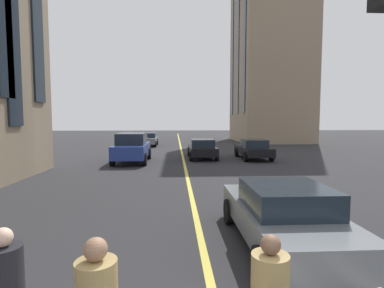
# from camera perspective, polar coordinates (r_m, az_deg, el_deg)

# --- Properties ---
(lane_centre_line) EXTENTS (80.00, 0.16, 0.01)m
(lane_centre_line) POSITION_cam_1_polar(r_m,az_deg,el_deg) (21.68, -1.72, -2.62)
(lane_centre_line) COLOR #D8C64C
(lane_centre_line) RESTS_ON ground_plane
(car_black_oncoming) EXTENTS (4.40, 1.95, 1.37)m
(car_black_oncoming) POSITION_cam_1_polar(r_m,az_deg,el_deg) (21.40, 11.57, -0.92)
(car_black_oncoming) COLOR black
(car_black_oncoming) RESTS_ON ground_plane
(car_grey_trailing) EXTENTS (4.40, 1.95, 1.37)m
(car_grey_trailing) POSITION_cam_1_polar(r_m,az_deg,el_deg) (6.78, 16.95, -12.72)
(car_grey_trailing) COLOR slate
(car_grey_trailing) RESTS_ON ground_plane
(car_black_parked_b) EXTENTS (4.40, 1.95, 1.37)m
(car_black_parked_b) POSITION_cam_1_polar(r_m,az_deg,el_deg) (21.31, 1.95, -0.85)
(car_black_parked_b) COLOR black
(car_black_parked_b) RESTS_ON ground_plane
(car_blue_far) EXTENTS (4.70, 2.14, 1.88)m
(car_blue_far) POSITION_cam_1_polar(r_m,az_deg,el_deg) (19.65, -11.34, -0.61)
(car_blue_far) COLOR navy
(car_blue_far) RESTS_ON ground_plane
(car_grey_mid) EXTENTS (4.40, 1.95, 1.37)m
(car_grey_mid) POSITION_cam_1_polar(r_m,az_deg,el_deg) (31.99, -8.38, 0.89)
(car_grey_mid) COLOR slate
(car_grey_mid) RESTS_ON ground_plane
(building_right_near) EXTENTS (10.98, 8.28, 25.54)m
(building_right_near) POSITION_cam_1_polar(r_m,az_deg,el_deg) (41.45, 14.65, 18.43)
(building_right_near) COLOR gray
(building_right_near) RESTS_ON ground_plane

